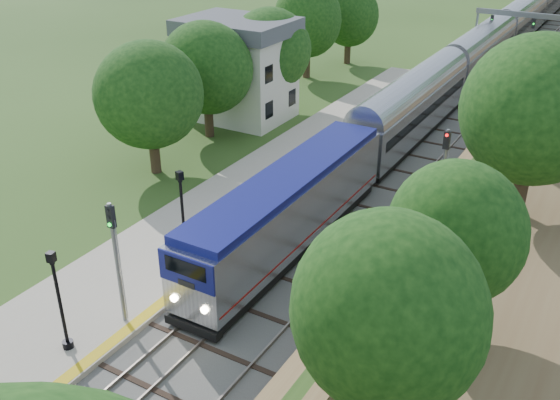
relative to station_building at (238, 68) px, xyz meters
The scene contains 11 objects.
trackbed 34.24m from the station_building, 61.93° to the left, with size 9.50×170.00×0.28m.
platform 16.99m from the station_building, 57.86° to the right, with size 6.40×68.00×0.38m, color #AEA28C.
yellow_stripe 18.58m from the station_building, 50.24° to the right, with size 0.55×68.00×0.01m, color gold.
station_building is the anchor object (origin of this frame).
signal_gantry 29.94m from the station_building, 56.62° to the left, with size 8.40×0.38×6.20m.
trees_behind_platform 9.76m from the station_building, 73.13° to the right, with size 7.82×53.32×7.21m.
train 42.99m from the station_building, 70.98° to the left, with size 2.82×132.65×4.15m.
lamppost_mid 29.99m from the station_building, 69.77° to the right, with size 0.45×0.45×4.54m.
lamppost_far 22.68m from the station_building, 63.15° to the right, with size 0.47×0.47×4.77m.
signal_platform 27.88m from the station_building, 66.54° to the right, with size 0.33×0.26×5.69m.
signal_farside 22.90m from the station_building, 28.13° to the right, with size 0.33×0.26×6.01m.
Camera 1 is at (13.94, -10.98, 17.26)m, focal length 40.00 mm.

